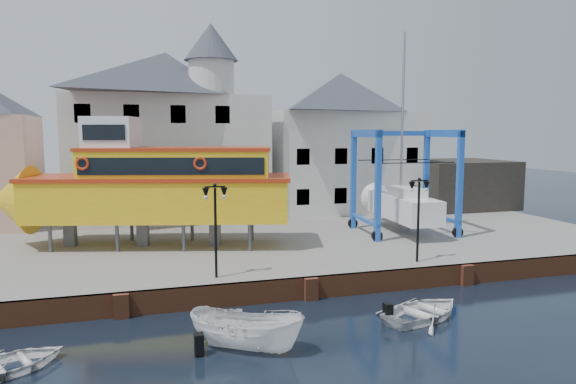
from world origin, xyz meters
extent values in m
plane|color=black|center=(0.00, 0.00, 0.00)|extent=(140.00, 140.00, 0.00)
cube|color=slate|center=(0.00, 11.00, 0.50)|extent=(44.00, 22.00, 1.00)
cube|color=brown|center=(0.00, 0.12, 0.50)|extent=(44.00, 0.25, 1.00)
cube|color=brown|center=(-8.00, -0.05, 0.50)|extent=(0.60, 0.36, 1.00)
cube|color=brown|center=(0.00, -0.05, 0.50)|extent=(0.60, 0.36, 1.00)
cube|color=brown|center=(8.00, -0.05, 0.50)|extent=(0.60, 0.36, 1.00)
cube|color=silver|center=(-5.00, 18.50, 5.50)|extent=(14.00, 8.00, 9.00)
pyramid|color=#343740|center=(-5.00, 18.50, 11.60)|extent=(14.00, 8.00, 3.20)
cube|color=black|center=(-10.50, 14.54, 2.60)|extent=(1.00, 0.08, 1.20)
cube|color=black|center=(-7.50, 14.54, 2.60)|extent=(1.00, 0.08, 1.20)
cube|color=black|center=(-4.50, 14.54, 2.60)|extent=(1.00, 0.08, 1.20)
cube|color=black|center=(-1.50, 14.54, 2.60)|extent=(1.00, 0.08, 1.20)
cube|color=black|center=(-10.50, 14.54, 5.60)|extent=(1.00, 0.08, 1.20)
cube|color=black|center=(-7.50, 14.54, 5.60)|extent=(1.00, 0.08, 1.20)
cube|color=black|center=(-4.50, 14.54, 5.60)|extent=(1.00, 0.08, 1.20)
cube|color=black|center=(-1.50, 14.54, 5.60)|extent=(1.00, 0.08, 1.20)
cube|color=black|center=(-10.50, 14.54, 8.60)|extent=(1.00, 0.08, 1.20)
cube|color=black|center=(-7.50, 14.54, 8.60)|extent=(1.00, 0.08, 1.20)
cube|color=black|center=(-4.50, 14.54, 8.60)|extent=(1.00, 0.08, 1.20)
cube|color=black|center=(-1.50, 14.54, 8.60)|extent=(1.00, 0.08, 1.20)
cylinder|color=silver|center=(-2.00, 16.10, 11.20)|extent=(3.20, 3.20, 2.40)
cone|color=#343740|center=(-2.00, 16.10, 13.70)|extent=(3.80, 3.80, 2.60)
cube|color=silver|center=(9.00, 19.00, 5.00)|extent=(12.00, 8.00, 8.00)
pyramid|color=#343740|center=(9.00, 19.00, 10.60)|extent=(12.00, 8.00, 3.20)
cube|color=black|center=(4.50, 15.04, 2.60)|extent=(1.00, 0.08, 1.20)
cube|color=black|center=(7.50, 15.04, 2.60)|extent=(1.00, 0.08, 1.20)
cube|color=black|center=(10.50, 15.04, 2.60)|extent=(1.00, 0.08, 1.20)
cube|color=black|center=(13.50, 15.04, 2.60)|extent=(1.00, 0.08, 1.20)
cube|color=black|center=(4.50, 15.04, 5.60)|extent=(1.00, 0.08, 1.20)
cube|color=black|center=(7.50, 15.04, 5.60)|extent=(1.00, 0.08, 1.20)
cube|color=black|center=(10.50, 15.04, 5.60)|extent=(1.00, 0.08, 1.20)
cube|color=black|center=(13.50, 15.04, 5.60)|extent=(1.00, 0.08, 1.20)
cube|color=black|center=(19.00, 17.00, 3.00)|extent=(8.00, 7.00, 4.00)
cylinder|color=black|center=(-4.00, 1.20, 3.00)|extent=(0.12, 0.12, 4.00)
cube|color=black|center=(-4.00, 1.20, 5.05)|extent=(0.90, 0.06, 0.06)
sphere|color=black|center=(-4.00, 1.20, 5.12)|extent=(0.16, 0.16, 0.16)
cone|color=black|center=(-4.40, 1.20, 4.78)|extent=(0.32, 0.32, 0.45)
sphere|color=white|center=(-4.40, 1.20, 4.60)|extent=(0.18, 0.18, 0.18)
cone|color=black|center=(-3.60, 1.20, 4.78)|extent=(0.32, 0.32, 0.45)
sphere|color=white|center=(-3.60, 1.20, 4.60)|extent=(0.18, 0.18, 0.18)
cylinder|color=black|center=(6.00, 1.20, 3.00)|extent=(0.12, 0.12, 4.00)
cube|color=black|center=(6.00, 1.20, 5.05)|extent=(0.90, 0.06, 0.06)
sphere|color=black|center=(6.00, 1.20, 5.12)|extent=(0.16, 0.16, 0.16)
cone|color=black|center=(5.60, 1.20, 4.78)|extent=(0.32, 0.32, 0.45)
sphere|color=white|center=(5.60, 1.20, 4.60)|extent=(0.18, 0.18, 0.18)
cone|color=black|center=(6.40, 1.20, 4.78)|extent=(0.32, 0.32, 0.45)
sphere|color=white|center=(6.40, 1.20, 4.60)|extent=(0.18, 0.18, 0.18)
cylinder|color=#59595E|center=(-11.83, 8.52, 1.76)|extent=(0.24, 0.24, 1.53)
cylinder|color=#59595E|center=(-11.11, 11.27, 1.76)|extent=(0.24, 0.24, 1.53)
cylinder|color=#59595E|center=(-8.39, 7.61, 1.76)|extent=(0.24, 0.24, 1.53)
cylinder|color=#59595E|center=(-7.67, 10.37, 1.76)|extent=(0.24, 0.24, 1.53)
cylinder|color=#59595E|center=(-4.95, 6.71, 1.76)|extent=(0.24, 0.24, 1.53)
cylinder|color=#59595E|center=(-4.22, 9.46, 1.76)|extent=(0.24, 0.24, 1.53)
cylinder|color=#59595E|center=(-1.51, 5.80, 1.76)|extent=(0.24, 0.24, 1.53)
cylinder|color=#59595E|center=(-0.78, 8.56, 1.76)|extent=(0.24, 0.24, 1.53)
cube|color=#59595E|center=(-10.98, 9.76, 1.76)|extent=(0.72, 0.65, 1.53)
cube|color=#59595E|center=(-7.04, 8.73, 1.76)|extent=(0.72, 0.65, 1.53)
cube|color=#59595E|center=(-3.11, 7.70, 1.76)|extent=(0.72, 0.65, 1.53)
cube|color=yellow|center=(-6.06, 8.47, 3.64)|extent=(14.75, 7.35, 2.24)
cone|color=yellow|center=(-14.03, 10.56, 3.64)|extent=(3.14, 4.31, 3.86)
cube|color=#B13012|center=(-6.06, 8.47, 4.86)|extent=(15.09, 7.59, 0.22)
cube|color=yellow|center=(-5.08, 8.21, 5.58)|extent=(10.71, 5.93, 1.63)
cube|color=black|center=(-5.52, 6.51, 5.63)|extent=(9.46, 2.54, 0.92)
cube|color=black|center=(-4.63, 9.91, 5.63)|extent=(9.46, 2.54, 0.92)
cube|color=#B13012|center=(-5.08, 8.21, 6.48)|extent=(10.93, 6.08, 0.18)
cube|color=white|center=(-8.52, 9.12, 7.31)|extent=(3.23, 3.23, 1.85)
cube|color=black|center=(-8.86, 7.81, 7.39)|extent=(2.16, 0.62, 0.81)
torus|color=#B13012|center=(-9.96, 7.63, 5.78)|extent=(0.72, 0.32, 0.71)
torus|color=#B13012|center=(-4.06, 6.08, 5.78)|extent=(0.72, 0.32, 0.71)
cube|color=#1050A7|center=(6.20, 6.10, 4.24)|extent=(0.35, 0.35, 6.48)
cylinder|color=black|center=(6.20, 6.10, 1.32)|extent=(0.66, 0.28, 0.65)
cube|color=#1050A7|center=(6.52, 10.39, 4.24)|extent=(0.35, 0.35, 6.48)
cylinder|color=black|center=(6.52, 10.39, 1.32)|extent=(0.66, 0.28, 0.65)
cube|color=#1050A7|center=(11.42, 5.71, 4.24)|extent=(0.35, 0.35, 6.48)
cylinder|color=black|center=(11.42, 5.71, 1.32)|extent=(0.66, 0.28, 0.65)
cube|color=#1050A7|center=(11.74, 10.01, 4.24)|extent=(0.35, 0.35, 6.48)
cylinder|color=black|center=(11.74, 10.01, 1.32)|extent=(0.66, 0.28, 0.65)
cube|color=#1050A7|center=(6.36, 8.24, 7.32)|extent=(0.66, 4.64, 0.45)
cube|color=#1050A7|center=(6.36, 8.24, 1.93)|extent=(0.56, 4.64, 0.19)
cube|color=#1050A7|center=(11.58, 7.86, 7.32)|extent=(0.66, 4.64, 0.45)
cube|color=#1050A7|center=(11.58, 7.86, 1.93)|extent=(0.56, 4.64, 0.19)
cube|color=#1050A7|center=(9.13, 10.20, 7.32)|extent=(5.57, 0.73, 0.32)
cube|color=white|center=(8.97, 8.05, 2.67)|extent=(2.63, 7.08, 1.48)
cone|color=white|center=(9.27, 12.16, 2.67)|extent=(2.23, 1.63, 2.13)
cube|color=#59595E|center=(8.97, 8.05, 1.60)|extent=(0.34, 1.68, 0.65)
cube|color=white|center=(8.93, 7.59, 3.69)|extent=(1.68, 2.88, 0.56)
cylinder|color=#99999E|center=(9.00, 8.51, 8.50)|extent=(0.17, 0.17, 10.19)
cube|color=black|center=(8.85, 6.39, 5.58)|extent=(4.95, 0.48, 0.05)
cube|color=black|center=(9.09, 9.71, 5.58)|extent=(4.95, 0.48, 0.05)
imported|color=white|center=(-3.81, -4.41, 0.00)|extent=(4.32, 3.56, 1.60)
imported|color=white|center=(3.64, -3.42, 0.00)|extent=(4.70, 4.05, 0.82)
imported|color=white|center=(-11.29, -3.93, 0.00)|extent=(4.20, 3.77, 0.72)
camera|label=1|loc=(-7.14, -20.93, 7.41)|focal=32.00mm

